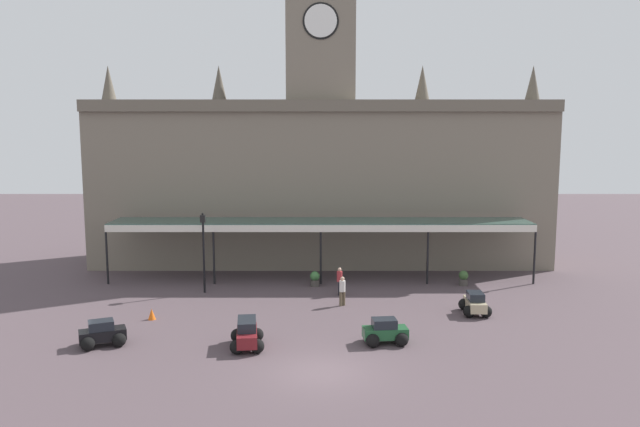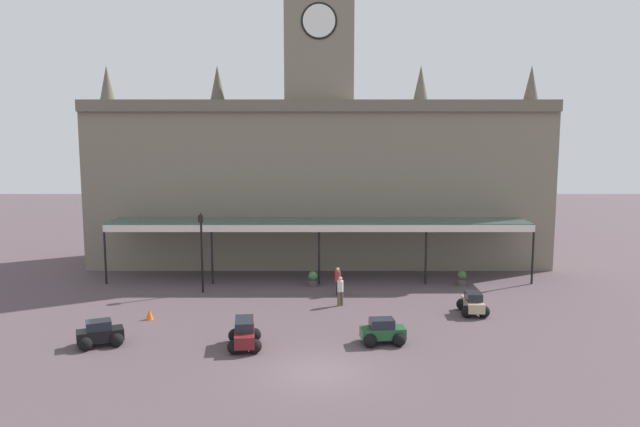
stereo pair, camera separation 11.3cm
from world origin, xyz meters
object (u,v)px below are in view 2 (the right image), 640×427
car_green_sedan (384,333)px  planter_forecourt_centre (314,279)px  car_maroon_estate (246,335)px  planter_by_canopy (463,278)px  pedestrian_crossing_forecourt (342,290)px  car_black_sedan (101,335)px  car_beige_sedan (474,305)px  traffic_cone (151,314)px  victorian_lamppost (203,243)px  pedestrian_near_entrance (339,280)px

car_green_sedan → planter_forecourt_centre: 11.06m
car_maroon_estate → planter_by_canopy: (12.45, 11.23, -0.07)m
car_maroon_estate → planter_by_canopy: 16.77m
car_green_sedan → car_maroon_estate: car_maroon_estate is taller
pedestrian_crossing_forecourt → car_black_sedan: bearing=-150.0°
planter_forecourt_centre → planter_by_canopy: bearing=1.2°
pedestrian_crossing_forecourt → planter_by_canopy: 9.10m
planter_forecourt_centre → car_beige_sedan: bearing=-34.1°
car_green_sedan → traffic_cone: car_green_sedan is taller
car_black_sedan → pedestrian_crossing_forecourt: size_ratio=1.34×
car_beige_sedan → victorian_lamppost: bearing=164.2°
pedestrian_near_entrance → victorian_lamppost: victorian_lamppost is taller
victorian_lamppost → planter_by_canopy: (16.15, 1.72, -2.56)m
pedestrian_crossing_forecourt → planter_by_canopy: (7.87, 4.54, -0.42)m
car_green_sedan → planter_by_canopy: 12.37m
car_green_sedan → traffic_cone: (-11.81, 3.66, -0.21)m
car_beige_sedan → pedestrian_crossing_forecourt: 7.27m
car_beige_sedan → planter_forecourt_centre: 10.48m
car_black_sedan → planter_forecourt_centre: size_ratio=2.32×
pedestrian_crossing_forecourt → planter_forecourt_centre: 4.64m
pedestrian_near_entrance → traffic_cone: bearing=-154.1°
car_maroon_estate → planter_by_canopy: size_ratio=2.44×
pedestrian_near_entrance → planter_forecourt_centre: (-1.50, 2.06, -0.42)m
car_beige_sedan → pedestrian_crossing_forecourt: pedestrian_crossing_forecourt is taller
planter_by_canopy → car_maroon_estate: bearing=-138.0°
planter_by_canopy → traffic_cone: bearing=-158.4°
car_black_sedan → planter_by_canopy: car_black_sedan is taller
pedestrian_near_entrance → planter_by_canopy: 8.28m
car_green_sedan → planter_by_canopy: car_green_sedan is taller
car_maroon_estate → pedestrian_near_entrance: size_ratio=1.40×
car_green_sedan → planter_forecourt_centre: (-3.34, 10.55, -0.01)m
pedestrian_crossing_forecourt → victorian_lamppost: 9.01m
planter_forecourt_centre → traffic_cone: bearing=-140.9°
car_maroon_estate → planter_by_canopy: car_maroon_estate is taller
victorian_lamppost → car_maroon_estate: bearing=-68.7°
car_green_sedan → car_beige_sedan: bearing=41.2°
car_beige_sedan → pedestrian_near_entrance: size_ratio=1.24×
traffic_cone → car_green_sedan: bearing=-17.2°
victorian_lamppost → traffic_cone: victorian_lamppost is taller
car_maroon_estate → pedestrian_near_entrance: (4.50, 8.97, 0.34)m
car_maroon_estate → victorian_lamppost: 10.51m
car_black_sedan → planter_forecourt_centre: bearing=48.2°
car_beige_sedan → traffic_cone: (-17.14, -1.02, -0.21)m
car_green_sedan → pedestrian_near_entrance: 8.69m
pedestrian_crossing_forecourt → planter_forecourt_centre: bearing=110.0°
car_black_sedan → traffic_cone: size_ratio=3.85×
car_beige_sedan → car_black_sedan: bearing=-164.9°
car_beige_sedan → car_green_sedan: 7.09m
victorian_lamppost → pedestrian_near_entrance: bearing=-3.8°
pedestrian_crossing_forecourt → planter_forecourt_centre: size_ratio=1.74×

